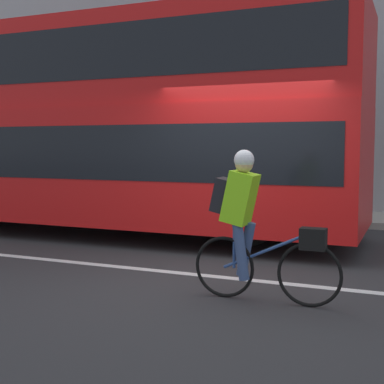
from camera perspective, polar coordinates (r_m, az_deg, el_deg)
ground_plane at (r=6.80m, az=2.47°, el=-8.97°), size 80.00×80.00×0.00m
road_center_line at (r=6.78m, az=2.40°, el=-8.98°), size 50.00×0.14×0.01m
sidewalk_curb at (r=12.17m, az=11.82°, el=-2.56°), size 60.00×1.89×0.13m
building_facade at (r=13.50m, az=13.13°, el=18.16°), size 60.00×0.30×9.50m
bus at (r=10.10m, az=-10.20°, el=7.52°), size 9.62×2.50×3.78m
cyclist_on_bike at (r=5.64m, az=6.25°, el=-2.96°), size 1.58×0.32×1.60m
trash_bin at (r=13.64m, az=-7.32°, el=0.55°), size 0.51×0.51×0.93m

